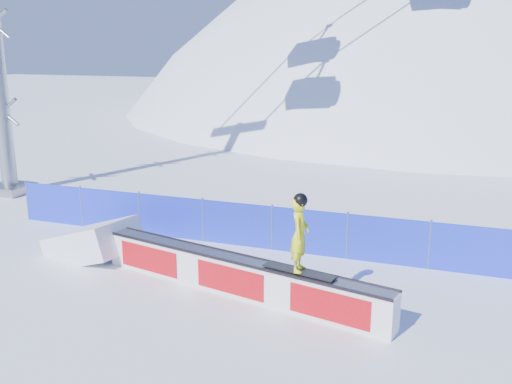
% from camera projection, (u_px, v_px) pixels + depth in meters
% --- Properties ---
extents(ground, '(160.00, 160.00, 0.00)m').
position_uv_depth(ground, '(353.00, 352.00, 10.10)').
color(ground, white).
rests_on(ground, ground).
extents(snow_hill, '(64.00, 64.00, 64.00)m').
position_uv_depth(snow_hill, '(428.00, 305.00, 52.84)').
color(snow_hill, white).
rests_on(snow_hill, ground).
extents(safety_fence, '(22.05, 0.05, 1.30)m').
position_uv_depth(safety_fence, '(387.00, 241.00, 14.05)').
color(safety_fence, '#192DDA').
rests_on(safety_fence, ground).
extents(rail_box, '(7.11, 2.07, 0.86)m').
position_uv_depth(rail_box, '(236.00, 276.00, 12.37)').
color(rail_box, white).
rests_on(rail_box, ground).
extents(snow_ramp, '(2.65, 1.98, 1.49)m').
position_uv_depth(snow_ramp, '(94.00, 255.00, 14.81)').
color(snow_ramp, white).
rests_on(snow_ramp, ground).
extents(snowboarder, '(1.59, 0.62, 1.64)m').
position_uv_depth(snowboarder, '(300.00, 234.00, 11.25)').
color(snowboarder, black).
rests_on(snowboarder, rail_box).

